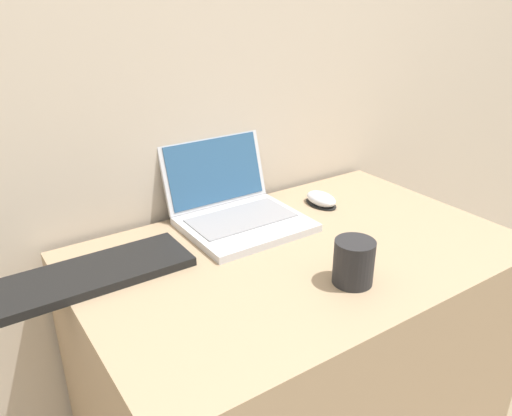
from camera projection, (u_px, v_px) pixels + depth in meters
wall_back at (217, 32)px, 1.31m from camera, size 7.00×0.04×2.50m
desk at (295, 372)px, 1.38m from camera, size 1.07×0.67×0.77m
laptop at (235, 207)px, 1.35m from camera, size 0.31×0.32×0.21m
drink_cup at (355, 261)px, 1.07m from camera, size 0.09×0.09×0.10m
computer_mouse at (321, 199)px, 1.47m from camera, size 0.07×0.11×0.04m
external_keyboard at (92, 274)px, 1.10m from camera, size 0.43×0.16×0.02m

